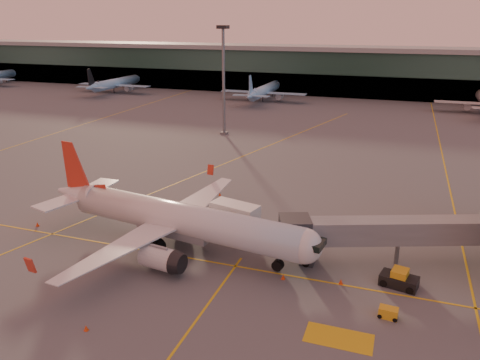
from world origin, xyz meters
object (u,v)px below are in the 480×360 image
(catering_truck, at_px, (235,219))
(pushback_tug, at_px, (399,280))
(main_airplane, at_px, (175,219))
(gpu_cart, at_px, (388,313))

(catering_truck, relative_size, pushback_tug, 1.58)
(main_airplane, height_order, catering_truck, main_airplane)
(catering_truck, distance_m, pushback_tug, 20.91)
(gpu_cart, bearing_deg, main_airplane, 170.89)
(catering_truck, bearing_deg, pushback_tug, -0.72)
(catering_truck, xyz_separation_m, pushback_tug, (20.19, -5.11, -1.90))
(main_airplane, height_order, gpu_cart, main_airplane)
(catering_truck, height_order, pushback_tug, catering_truck)
(main_airplane, distance_m, catering_truck, 7.83)
(catering_truck, height_order, gpu_cart, catering_truck)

